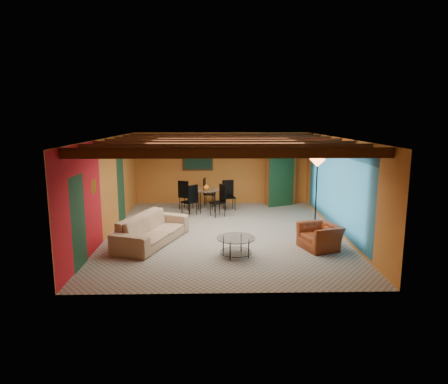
{
  "coord_description": "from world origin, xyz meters",
  "views": [
    {
      "loc": [
        -0.27,
        -11.04,
        3.27
      ],
      "look_at": [
        0.0,
        0.2,
        1.15
      ],
      "focal_mm": 32.04,
      "sensor_mm": 36.0,
      "label": 1
    }
  ],
  "objects_px": {
    "potted_plant": "(281,150)",
    "vase": "(206,178)",
    "armoire": "(280,181)",
    "sofa": "(152,229)",
    "coffee_table": "(236,247)",
    "floor_lamp": "(316,197)",
    "dining_table": "(206,196)",
    "armchair": "(320,237)"
  },
  "relations": [
    {
      "from": "sofa",
      "to": "dining_table",
      "type": "relative_size",
      "value": 1.23
    },
    {
      "from": "armchair",
      "to": "vase",
      "type": "xyz_separation_m",
      "value": [
        -2.93,
        4.12,
        0.86
      ]
    },
    {
      "from": "floor_lamp",
      "to": "vase",
      "type": "distance_m",
      "value": 4.19
    },
    {
      "from": "sofa",
      "to": "armoire",
      "type": "xyz_separation_m",
      "value": [
        4.11,
        4.58,
        0.53
      ]
    },
    {
      "from": "coffee_table",
      "to": "potted_plant",
      "type": "height_order",
      "value": "potted_plant"
    },
    {
      "from": "floor_lamp",
      "to": "coffee_table",
      "type": "bearing_deg",
      "value": -141.83
    },
    {
      "from": "armoire",
      "to": "potted_plant",
      "type": "relative_size",
      "value": 3.67
    },
    {
      "from": "dining_table",
      "to": "armoire",
      "type": "distance_m",
      "value": 2.97
    },
    {
      "from": "coffee_table",
      "to": "sofa",
      "type": "bearing_deg",
      "value": 153.08
    },
    {
      "from": "coffee_table",
      "to": "floor_lamp",
      "type": "relative_size",
      "value": 0.43
    },
    {
      "from": "sofa",
      "to": "dining_table",
      "type": "bearing_deg",
      "value": -0.86
    },
    {
      "from": "dining_table",
      "to": "floor_lamp",
      "type": "height_order",
      "value": "floor_lamp"
    },
    {
      "from": "coffee_table",
      "to": "dining_table",
      "type": "distance_m",
      "value": 4.7
    },
    {
      "from": "vase",
      "to": "armoire",
      "type": "bearing_deg",
      "value": 20.7
    },
    {
      "from": "sofa",
      "to": "floor_lamp",
      "type": "xyz_separation_m",
      "value": [
        4.49,
        0.76,
        0.7
      ]
    },
    {
      "from": "potted_plant",
      "to": "sofa",
      "type": "bearing_deg",
      "value": -131.92
    },
    {
      "from": "armchair",
      "to": "armoire",
      "type": "relative_size",
      "value": 0.53
    },
    {
      "from": "sofa",
      "to": "armoire",
      "type": "bearing_deg",
      "value": -21.83
    },
    {
      "from": "coffee_table",
      "to": "floor_lamp",
      "type": "distance_m",
      "value": 3.1
    },
    {
      "from": "potted_plant",
      "to": "vase",
      "type": "bearing_deg",
      "value": -159.3
    },
    {
      "from": "sofa",
      "to": "coffee_table",
      "type": "height_order",
      "value": "sofa"
    },
    {
      "from": "coffee_table",
      "to": "vase",
      "type": "bearing_deg",
      "value": 99.66
    },
    {
      "from": "vase",
      "to": "coffee_table",
      "type": "bearing_deg",
      "value": -80.34
    },
    {
      "from": "coffee_table",
      "to": "vase",
      "type": "xyz_separation_m",
      "value": [
        -0.79,
        4.63,
        0.94
      ]
    },
    {
      "from": "coffee_table",
      "to": "floor_lamp",
      "type": "xyz_separation_m",
      "value": [
        2.35,
        1.85,
        0.83
      ]
    },
    {
      "from": "potted_plant",
      "to": "vase",
      "type": "height_order",
      "value": "potted_plant"
    },
    {
      "from": "sofa",
      "to": "potted_plant",
      "type": "bearing_deg",
      "value": -21.83
    },
    {
      "from": "dining_table",
      "to": "armoire",
      "type": "relative_size",
      "value": 1.14
    },
    {
      "from": "coffee_table",
      "to": "armoire",
      "type": "relative_size",
      "value": 0.51
    },
    {
      "from": "armoire",
      "to": "vase",
      "type": "xyz_separation_m",
      "value": [
        -2.76,
        -1.04,
        0.27
      ]
    },
    {
      "from": "armoire",
      "to": "potted_plant",
      "type": "bearing_deg",
      "value": 0.0
    },
    {
      "from": "armchair",
      "to": "dining_table",
      "type": "xyz_separation_m",
      "value": [
        -2.93,
        4.12,
        0.22
      ]
    },
    {
      "from": "armchair",
      "to": "floor_lamp",
      "type": "bearing_deg",
      "value": 152.09
    },
    {
      "from": "sofa",
      "to": "floor_lamp",
      "type": "bearing_deg",
      "value": -60.33
    },
    {
      "from": "armchair",
      "to": "vase",
      "type": "bearing_deg",
      "value": -163.77
    },
    {
      "from": "coffee_table",
      "to": "armoire",
      "type": "height_order",
      "value": "armoire"
    },
    {
      "from": "armoire",
      "to": "sofa",
      "type": "bearing_deg",
      "value": -156.54
    },
    {
      "from": "vase",
      "to": "dining_table",
      "type": "bearing_deg",
      "value": 0.0
    },
    {
      "from": "sofa",
      "to": "coffee_table",
      "type": "xyz_separation_m",
      "value": [
        2.14,
        -1.09,
        -0.14
      ]
    },
    {
      "from": "floor_lamp",
      "to": "potted_plant",
      "type": "xyz_separation_m",
      "value": [
        -0.38,
        3.82,
        0.99
      ]
    },
    {
      "from": "armchair",
      "to": "potted_plant",
      "type": "relative_size",
      "value": 1.95
    },
    {
      "from": "dining_table",
      "to": "armoire",
      "type": "height_order",
      "value": "armoire"
    }
  ]
}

